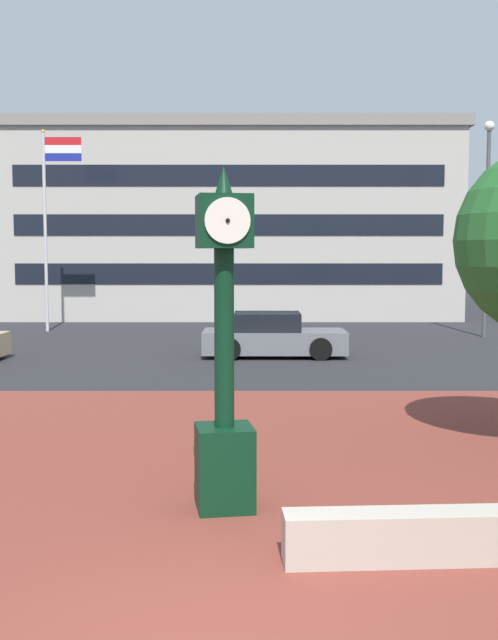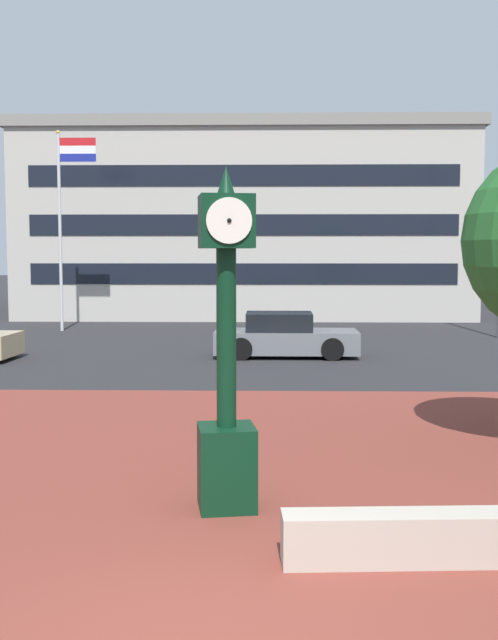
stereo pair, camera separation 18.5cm
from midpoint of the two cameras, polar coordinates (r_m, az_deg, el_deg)
name	(u,v)px [view 2 (the right image)]	position (r m, az deg, el deg)	size (l,w,h in m)	color
plaza_brick_paving	(225,503)	(9.46, -1.25, -13.42)	(44.00, 15.13, 0.01)	brown
planter_wall	(447,538)	(7.97, 15.14, -15.31)	(3.20, 0.40, 0.50)	#ADA393
street_clock	(226,370)	(8.92, -1.09, -3.75)	(0.75, 0.75, 3.97)	black
car_street_far	(284,337)	(22.33, 2.88, -1.27)	(4.14, 1.87, 1.28)	slate
flagpole_primary	(64,214)	(30.48, -13.40, 7.66)	(1.50, 0.14, 7.65)	silver
civic_building	(247,225)	(41.20, 0.01, 7.03)	(21.01, 15.90, 8.94)	#B2ADA3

